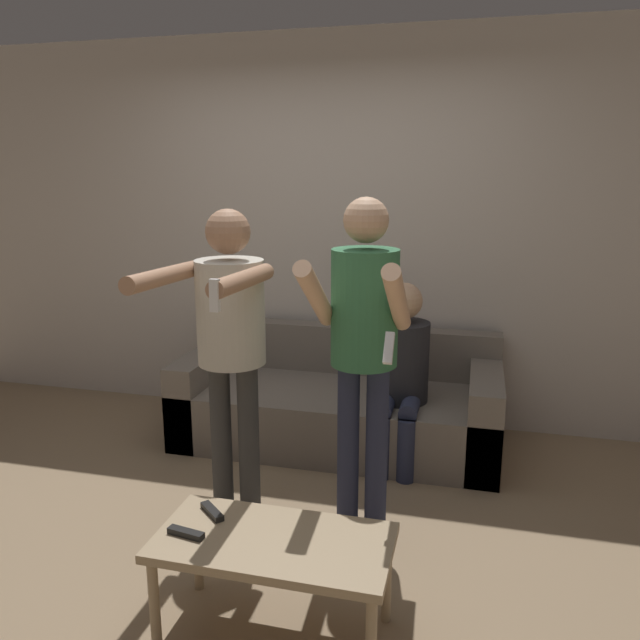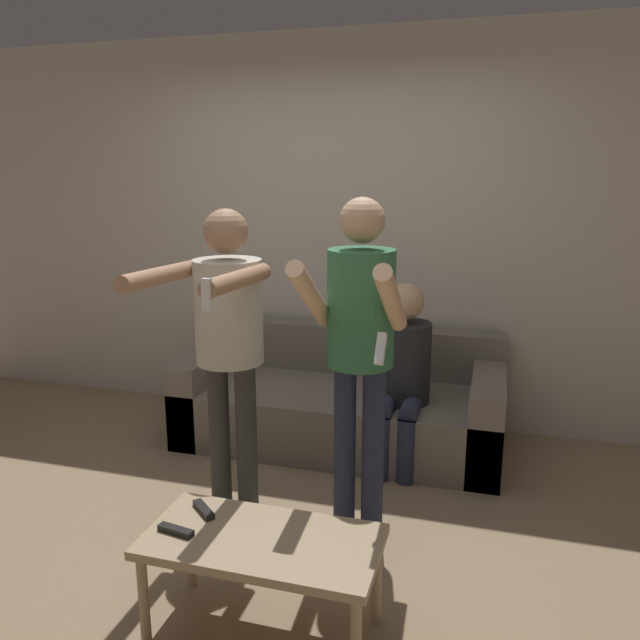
% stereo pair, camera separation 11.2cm
% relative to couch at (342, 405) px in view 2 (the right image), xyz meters
% --- Properties ---
extents(ground_plane, '(14.00, 14.00, 0.00)m').
position_rel_couch_xyz_m(ground_plane, '(-0.17, -1.27, -0.25)').
color(ground_plane, '#937A5B').
extents(wall_back, '(6.40, 0.06, 2.70)m').
position_rel_couch_xyz_m(wall_back, '(-0.17, 0.48, 1.10)').
color(wall_back, beige).
rests_on(wall_back, ground_plane).
extents(couch, '(2.09, 0.90, 0.72)m').
position_rel_couch_xyz_m(couch, '(0.00, 0.00, 0.00)').
color(couch, slate).
rests_on(couch, ground_plane).
extents(person_standing_left, '(0.46, 0.81, 1.60)m').
position_rel_couch_xyz_m(person_standing_left, '(-0.34, -1.03, 0.77)').
color(person_standing_left, '#383838').
rests_on(person_standing_left, ground_plane).
extents(person_standing_right, '(0.44, 0.66, 1.67)m').
position_rel_couch_xyz_m(person_standing_right, '(0.34, -1.02, 0.79)').
color(person_standing_right, '#282D47').
rests_on(person_standing_right, ground_plane).
extents(person_seated, '(0.33, 0.54, 1.13)m').
position_rel_couch_xyz_m(person_seated, '(0.43, -0.20, 0.36)').
color(person_seated, '#282D47').
rests_on(person_seated, ground_plane).
extents(coffee_table, '(0.90, 0.45, 0.42)m').
position_rel_couch_xyz_m(coffee_table, '(0.15, -1.85, 0.13)').
color(coffee_table, tan).
rests_on(coffee_table, ground_plane).
extents(remote_near, '(0.15, 0.06, 0.02)m').
position_rel_couch_xyz_m(remote_near, '(-0.18, -1.92, 0.19)').
color(remote_near, black).
rests_on(remote_near, coffee_table).
extents(remote_far, '(0.14, 0.13, 0.02)m').
position_rel_couch_xyz_m(remote_far, '(-0.14, -1.75, 0.19)').
color(remote_far, black).
rests_on(remote_far, coffee_table).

